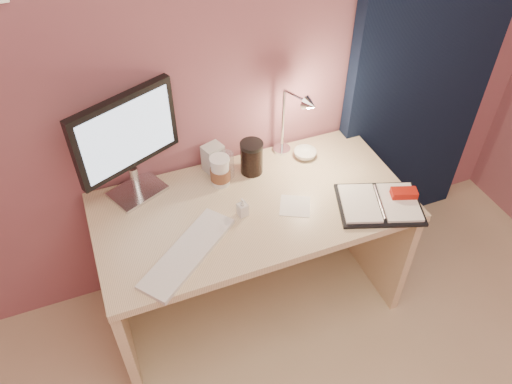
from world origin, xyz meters
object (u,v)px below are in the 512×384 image
object	(u,v)px
monitor	(126,139)
product_box	(213,158)
desk_lamp	(283,123)
desk	(247,227)
dark_jar	(252,159)
lotion_bottle	(243,207)
keyboard	(188,253)
bowl	(305,154)
planner	(381,203)
clear_cup	(226,165)
coffee_cup	(220,172)

from	to	relation	value
monitor	product_box	bearing A→B (deg)	-19.43
monitor	desk_lamp	xyz separation A→B (m)	(0.70, -0.04, -0.07)
desk	dark_jar	bearing A→B (deg)	60.84
desk	lotion_bottle	size ratio (longest dim) A/B	15.43
keyboard	bowl	xyz separation A→B (m)	(0.71, 0.39, 0.01)
planner	dark_jar	world-z (taller)	dark_jar
dark_jar	desk_lamp	bearing A→B (deg)	2.69
clear_cup	keyboard	bearing A→B (deg)	-127.09
planner	bowl	size ratio (longest dim) A/B	3.84
planner	dark_jar	distance (m)	0.62
bowl	product_box	distance (m)	0.46
clear_cup	product_box	xyz separation A→B (m)	(-0.04, 0.07, 0.00)
dark_jar	desk	bearing A→B (deg)	-119.16
coffee_cup	bowl	xyz separation A→B (m)	(0.45, 0.03, -0.05)
desk_lamp	monitor	bearing A→B (deg)	152.33
coffee_cup	bowl	size ratio (longest dim) A/B	1.34
desk	dark_jar	xyz separation A→B (m)	(0.08, 0.14, 0.30)
clear_cup	desk_lamp	world-z (taller)	desk_lamp
desk	keyboard	size ratio (longest dim) A/B	2.90
product_box	desk_lamp	size ratio (longest dim) A/B	0.37
dark_jar	product_box	world-z (taller)	dark_jar
product_box	lotion_bottle	bearing A→B (deg)	-105.16
planner	product_box	size ratio (longest dim) A/B	3.15
dark_jar	product_box	xyz separation A→B (m)	(-0.16, 0.08, -0.01)
planner	coffee_cup	world-z (taller)	coffee_cup
desk_lamp	dark_jar	bearing A→B (deg)	158.51
monitor	keyboard	bearing A→B (deg)	-99.51
lotion_bottle	dark_jar	distance (m)	0.29
clear_cup	dark_jar	world-z (taller)	dark_jar
desk	keyboard	world-z (taller)	keyboard
bowl	planner	bearing A→B (deg)	-68.92
desk	bowl	xyz separation A→B (m)	(0.36, 0.14, 0.24)
clear_cup	planner	bearing A→B (deg)	-37.78
desk	planner	size ratio (longest dim) A/B	3.24
coffee_cup	dark_jar	bearing A→B (deg)	9.72
keyboard	desk_lamp	xyz separation A→B (m)	(0.58, 0.39, 0.22)
planner	bowl	distance (m)	0.46
product_box	clear_cup	bearing A→B (deg)	-76.14
keyboard	clear_cup	world-z (taller)	clear_cup
planner	product_box	world-z (taller)	product_box
coffee_cup	clear_cup	world-z (taller)	coffee_cup
coffee_cup	desk_lamp	world-z (taller)	desk_lamp
bowl	dark_jar	xyz separation A→B (m)	(-0.28, -0.01, 0.06)
keyboard	bowl	bearing A→B (deg)	-9.46
keyboard	lotion_bottle	distance (m)	0.31
clear_cup	bowl	xyz separation A→B (m)	(0.40, -0.01, -0.05)
desk	monitor	xyz separation A→B (m)	(-0.46, 0.19, 0.53)
planner	lotion_bottle	distance (m)	0.62
desk	lotion_bottle	distance (m)	0.30
planner	desk_lamp	world-z (taller)	desk_lamp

